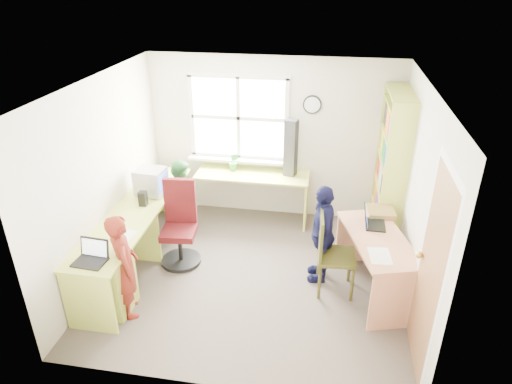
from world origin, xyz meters
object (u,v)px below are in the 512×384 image
crt_monitor (151,182)px  cd_tower (291,148)px  person_green (183,199)px  person_navy (322,233)px  swivel_chair (180,228)px  laptop_left (92,256)px  wooden_chair (330,251)px  potted_plant (234,162)px  right_desk (377,253)px  l_desk (141,248)px  person_red (125,266)px  laptop_right (371,221)px  bookshelf (390,174)px

crt_monitor → cd_tower: (1.75, 0.93, 0.23)m
person_green → person_navy: person_navy is taller
crt_monitor → swivel_chair: bearing=-30.9°
person_navy → laptop_left: bearing=-67.1°
wooden_chair → person_green: size_ratio=0.87×
crt_monitor → potted_plant: bearing=50.4°
wooden_chair → cd_tower: bearing=107.9°
right_desk → person_green: 2.72m
swivel_chair → cd_tower: (1.27, 1.27, 0.69)m
potted_plant → laptop_left: bearing=-111.2°
l_desk → person_red: size_ratio=2.41×
crt_monitor → laptop_right: size_ratio=1.24×
potted_plant → laptop_right: bearing=-33.6°
l_desk → person_green: size_ratio=2.58×
l_desk → laptop_right: laptop_right is taller
laptop_left → cd_tower: 3.09m
l_desk → bookshelf: 3.35m
right_desk → person_navy: bearing=147.5°
wooden_chair → bookshelf: bearing=56.8°
right_desk → laptop_left: bearing=-178.5°
bookshelf → potted_plant: bearing=172.1°
laptop_right → laptop_left: bearing=113.5°
right_desk → wooden_chair: size_ratio=1.42×
l_desk → swivel_chair: swivel_chair is taller
l_desk → potted_plant: 1.98m
laptop_right → person_navy: bearing=99.6°
laptop_left → laptop_right: size_ratio=1.08×
l_desk → bookshelf: size_ratio=1.40×
right_desk → laptop_left: size_ratio=4.18×
l_desk → swivel_chair: bearing=56.6°
cd_tower → person_green: bearing=-139.0°
bookshelf → cd_tower: bearing=167.5°
bookshelf → cd_tower: 1.40m
crt_monitor → person_navy: 2.34m
bookshelf → cd_tower: (-1.36, 0.30, 0.16)m
swivel_chair → person_green: bearing=97.2°
person_red → cd_tower: bearing=-63.8°
wooden_chair → cd_tower: cd_tower is taller
l_desk → right_desk: 2.77m
person_green → laptop_left: bearing=164.5°
person_navy → right_desk: bearing=70.8°
l_desk → cd_tower: (1.60, 1.77, 0.71)m
person_navy → cd_tower: bearing=-161.7°
crt_monitor → potted_plant: crt_monitor is taller
swivel_chair → right_desk: bearing=-12.4°
cd_tower → bookshelf: bearing=3.4°
l_desk → crt_monitor: (-0.15, 0.84, 0.47)m
laptop_left → person_red: 0.36m
swivel_chair → wooden_chair: swivel_chair is taller
cd_tower → person_red: (-1.52, -2.35, -0.55)m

